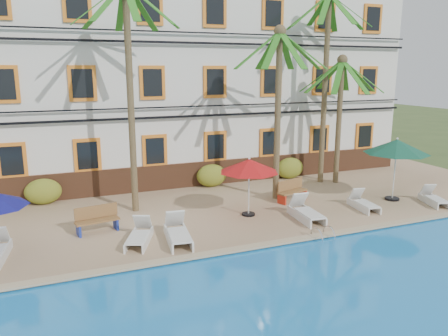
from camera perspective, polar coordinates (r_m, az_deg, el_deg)
name	(u,v)px	position (r m, az deg, el deg)	size (l,w,h in m)	color
ground	(247,244)	(15.19, 3.02, -9.84)	(100.00, 100.00, 0.00)	#384C23
pool_deck	(200,200)	(19.53, -3.20, -4.25)	(30.00, 12.00, 0.25)	tan
pool_coping	(259,246)	(14.34, 4.57, -10.07)	(30.00, 0.35, 0.06)	tan
hotel_building	(168,78)	(23.45, -7.39, 11.55)	(25.40, 6.44, 10.22)	silver
palm_b	(129,68)	(17.22, -12.29, 12.60)	(3.98, 3.98, 8.89)	brown
palm_c	(278,90)	(18.74, 7.11, 10.08)	(3.98, 3.98, 7.36)	brown
palm_d	(326,64)	(22.01, 13.18, 13.05)	(3.98, 3.98, 9.24)	brown
palm_e	(340,101)	(22.17, 14.92, 8.48)	(3.98, 3.98, 6.27)	brown
shrub_left	(43,192)	(19.94, -22.55, -2.86)	(1.50, 0.90, 1.10)	#2F631C
shrub_mid	(212,176)	(21.18, -1.64, -0.99)	(1.50, 0.90, 1.10)	#2F631C
shrub_right	(290,168)	(23.02, 8.59, -0.01)	(1.50, 0.90, 1.10)	#2F631C
umbrella_red	(249,166)	(16.71, 3.30, 0.26)	(2.31, 2.31, 2.32)	black
umbrella_green	(397,147)	(20.04, 21.62, 2.59)	(2.76, 2.76, 2.75)	black
lounger_b	(139,235)	(14.75, -10.99, -8.60)	(1.27, 1.86, 0.83)	silver
lounger_c	(178,233)	(14.67, -6.05, -8.42)	(0.94, 2.04, 0.93)	silver
lounger_d	(306,212)	(16.95, 10.63, -5.63)	(0.86, 2.01, 0.92)	silver
lounger_e	(363,203)	(18.76, 17.72, -4.36)	(0.80, 1.72, 0.78)	silver
lounger_f	(434,198)	(20.54, 25.70, -3.58)	(1.07, 1.74, 0.77)	silver
bench_left	(97,219)	(16.00, -16.31, -6.42)	(1.56, 0.71, 0.93)	olive
bench_right	(291,190)	(19.11, 8.75, -2.91)	(1.57, 0.89, 0.93)	olive
pool_ladder	(323,237)	(15.42, 12.78, -8.80)	(0.54, 0.74, 0.74)	silver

